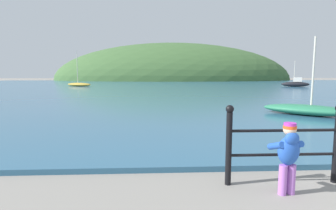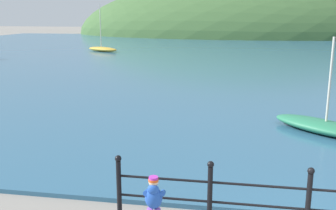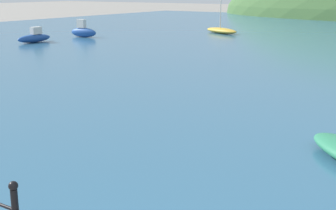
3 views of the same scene
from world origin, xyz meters
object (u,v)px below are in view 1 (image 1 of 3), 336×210
at_px(child_in_coat, 288,152).
at_px(boat_nearest_quay, 306,109).
at_px(boat_green_fishing, 79,84).
at_px(boat_white_sailboat, 295,84).

bearing_deg(child_in_coat, boat_nearest_quay, 57.67).
xyz_separation_m(child_in_coat, boat_green_fishing, (-11.39, 30.16, -0.26)).
bearing_deg(boat_white_sailboat, child_in_coat, -118.84).
bearing_deg(boat_green_fishing, child_in_coat, -69.32).
bearing_deg(child_in_coat, boat_green_fishing, 110.68).
xyz_separation_m(child_in_coat, boat_nearest_quay, (3.94, 6.23, -0.29)).
bearing_deg(boat_green_fishing, boat_nearest_quay, -57.37).
height_order(child_in_coat, boat_green_fishing, boat_green_fishing).
height_order(boat_green_fishing, boat_white_sailboat, boat_green_fishing).
relative_size(child_in_coat, boat_green_fishing, 0.23).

